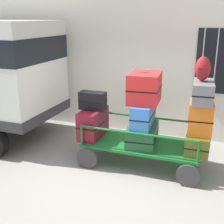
{
  "coord_description": "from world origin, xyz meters",
  "views": [
    {
      "loc": [
        1.77,
        -4.92,
        2.99
      ],
      "look_at": [
        -0.24,
        0.58,
        1.09
      ],
      "focal_mm": 47.2,
      "sensor_mm": 36.0,
      "label": 1
    }
  ],
  "objects": [
    {
      "name": "cart_railing",
      "position": [
        0.43,
        0.58,
        0.84
      ],
      "size": [
        2.34,
        1.05,
        0.42
      ],
      "color": "#146023",
      "rests_on": "luggage_cart"
    },
    {
      "name": "ground_plane",
      "position": [
        0.0,
        0.0,
        0.0
      ],
      "size": [
        40.0,
        40.0,
        0.0
      ],
      "primitive_type": "plane",
      "color": "gray"
    },
    {
      "name": "suitcase_left_middle",
      "position": [
        -0.68,
        0.58,
        1.29
      ],
      "size": [
        0.56,
        0.28,
        0.38
      ],
      "color": "black",
      "rests_on": "suitcase_left_bottom"
    },
    {
      "name": "backpack",
      "position": [
        1.49,
        0.59,
        2.1
      ],
      "size": [
        0.27,
        0.22,
        0.44
      ],
      "color": "maroon",
      "rests_on": "suitcase_center_top"
    },
    {
      "name": "suitcase_left_bottom",
      "position": [
        -0.68,
        0.58,
        0.79
      ],
      "size": [
        0.42,
        0.87,
        0.62
      ],
      "color": "maroon",
      "rests_on": "luggage_cart"
    },
    {
      "name": "suitcase_center_top",
      "position": [
        1.54,
        0.57,
        1.68
      ],
      "size": [
        0.42,
        0.82,
        0.39
      ],
      "color": "slate",
      "rests_on": "suitcase_center_middle"
    },
    {
      "name": "luggage_cart",
      "position": [
        0.43,
        0.58,
        0.4
      ],
      "size": [
        2.47,
        1.19,
        0.49
      ],
      "color": "#146023",
      "rests_on": "ground"
    },
    {
      "name": "suitcase_midleft_top",
      "position": [
        0.43,
        0.61,
        1.66
      ],
      "size": [
        0.66,
        0.82,
        0.6
      ],
      "color": "#B21E1E",
      "rests_on": "suitcase_midleft_middle"
    },
    {
      "name": "suitcase_center_bottom",
      "position": [
        1.54,
        0.57,
        0.68
      ],
      "size": [
        0.45,
        0.8,
        0.39
      ],
      "color": "#4C5119",
      "rests_on": "luggage_cart"
    },
    {
      "name": "suitcase_center_middle",
      "position": [
        1.54,
        0.56,
        1.18
      ],
      "size": [
        0.48,
        0.57,
        0.62
      ],
      "color": "orange",
      "rests_on": "suitcase_center_bottom"
    },
    {
      "name": "suitcase_midleft_middle",
      "position": [
        0.43,
        0.59,
        1.12
      ],
      "size": [
        0.44,
        0.93,
        0.48
      ],
      "color": "#3372C6",
      "rests_on": "suitcase_midleft_bottom"
    },
    {
      "name": "suitcase_midleft_bottom",
      "position": [
        0.43,
        0.57,
        0.68
      ],
      "size": [
        0.66,
        0.97,
        0.39
      ],
      "color": "#194C28",
      "rests_on": "luggage_cart"
    },
    {
      "name": "building_wall",
      "position": [
        0.01,
        2.52,
        2.5
      ],
      "size": [
        12.0,
        0.38,
        5.0
      ],
      "color": "silver",
      "rests_on": "ground"
    }
  ]
}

